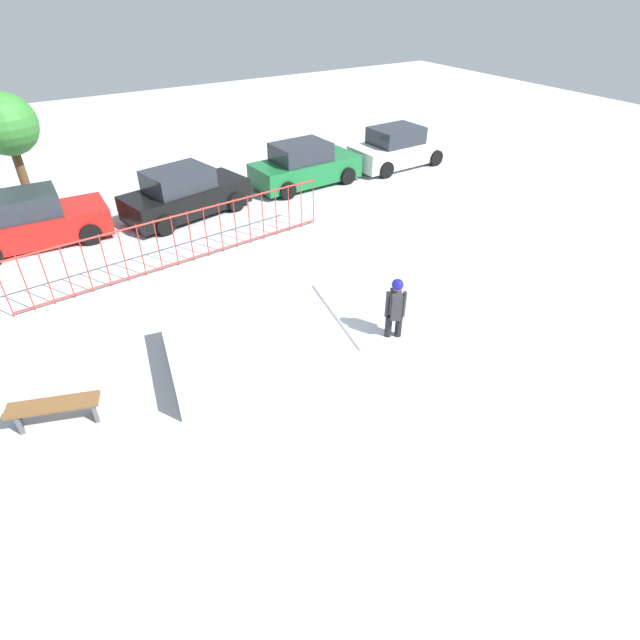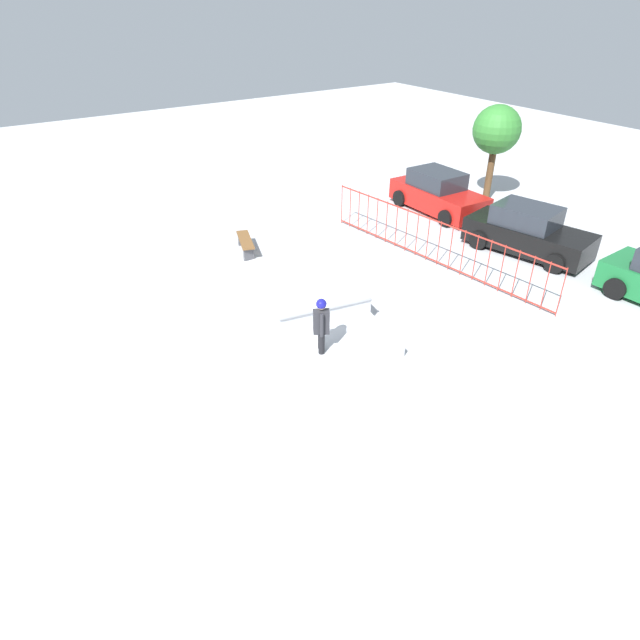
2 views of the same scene
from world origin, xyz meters
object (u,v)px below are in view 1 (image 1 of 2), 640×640
at_px(skate_ramp, 278,343).
at_px(skater, 395,309).
at_px(skateboard, 383,337).
at_px(distant_tree, 6,126).
at_px(parked_car_white, 398,149).
at_px(parked_car_black, 185,195).
at_px(park_bench, 54,409).
at_px(parked_car_green, 305,166).
at_px(parked_car_red, 33,221).

distance_m(skate_ramp, skater, 2.62).
relative_size(skateboard, distant_tree, 0.21).
xyz_separation_m(skater, distant_tree, (-5.70, 12.40, 1.85)).
bearing_deg(skateboard, parked_car_white, 162.71).
xyz_separation_m(skater, parked_car_black, (-1.33, 9.36, -0.28)).
bearing_deg(skater, parked_car_black, -141.92).
xyz_separation_m(park_bench, parked_car_green, (10.20, 8.31, 0.37)).
bearing_deg(parked_car_white, parked_car_green, 176.12).
xyz_separation_m(park_bench, parked_car_black, (5.37, 7.91, 0.37)).
distance_m(skateboard, parked_car_red, 11.11).
height_order(skater, parked_car_red, skater).
height_order(park_bench, parked_car_white, parked_car_white).
distance_m(parked_car_black, parked_car_green, 4.85).
xyz_separation_m(skater, parked_car_green, (3.50, 9.76, -0.28)).
distance_m(park_bench, parked_car_red, 8.29).
bearing_deg(parked_car_green, skater, -112.57).
relative_size(park_bench, distant_tree, 0.43).
xyz_separation_m(skate_ramp, distant_tree, (-3.42, 11.31, 2.55)).
relative_size(skater, parked_car_green, 0.41).
height_order(parked_car_black, parked_car_green, same).
distance_m(parked_car_white, distant_tree, 14.03).
bearing_deg(distant_tree, parked_car_black, -34.81).
distance_m(skateboard, distant_tree, 13.66).
xyz_separation_m(skate_ramp, parked_car_white, (10.17, 8.55, 0.41)).
bearing_deg(skateboard, distant_tree, -131.87).
bearing_deg(skateboard, skate_ramp, -86.21).
height_order(skater, park_bench, skater).
height_order(parked_car_red, parked_car_green, same).
bearing_deg(park_bench, parked_car_red, 84.52).
relative_size(parked_car_black, parked_car_green, 1.05).
height_order(skater, distant_tree, distant_tree).
bearing_deg(parked_car_red, skate_ramp, -65.56).
distance_m(skate_ramp, distant_tree, 12.09).
bearing_deg(parked_car_black, skateboard, -93.95).
bearing_deg(skateboard, parked_car_red, -124.91).
bearing_deg(parked_car_green, park_bench, -143.66).
relative_size(skater, park_bench, 1.05).
distance_m(skater, parked_car_green, 10.37).
bearing_deg(parked_car_red, parked_car_black, -2.52).
distance_m(parked_car_red, distant_tree, 3.46).
bearing_deg(parked_car_red, parked_car_white, 1.36).
relative_size(skateboard, parked_car_green, 0.19).
xyz_separation_m(parked_car_red, parked_car_black, (4.58, -0.32, 0.00)).
distance_m(parked_car_green, distant_tree, 9.81).
height_order(skate_ramp, distant_tree, distant_tree).
bearing_deg(distant_tree, parked_car_green, -15.98).
height_order(park_bench, parked_car_red, parked_car_red).
bearing_deg(park_bench, parked_car_white, 29.32).
distance_m(parked_car_red, parked_car_black, 4.59).
bearing_deg(distant_tree, skate_ramp, -73.16).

